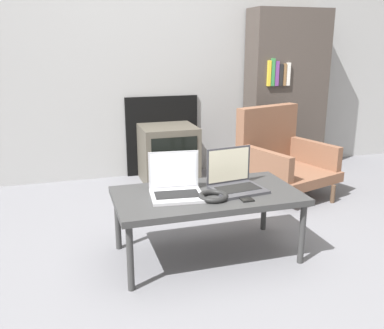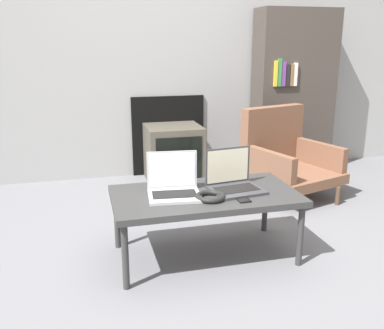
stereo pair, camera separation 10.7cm
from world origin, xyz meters
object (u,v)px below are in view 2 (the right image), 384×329
at_px(laptop_left, 174,186).
at_px(laptop_right, 233,181).
at_px(headphones, 211,197).
at_px(tv, 174,153).
at_px(armchair, 285,156).
at_px(phone, 242,198).

height_order(laptop_left, laptop_right, same).
height_order(laptop_right, headphones, laptop_right).
distance_m(tv, armchair, 1.00).
relative_size(laptop_left, headphones, 1.86).
xyz_separation_m(laptop_left, phone, (0.35, -0.17, -0.05)).
bearing_deg(tv, headphones, -94.68).
bearing_deg(phone, headphones, 167.33).
xyz_separation_m(headphones, armchair, (0.95, 1.02, -0.09)).
distance_m(laptop_right, phone, 0.17).
bearing_deg(laptop_left, phone, -19.30).
xyz_separation_m(headphones, tv, (0.13, 1.58, -0.16)).
bearing_deg(phone, laptop_left, 154.66).
height_order(laptop_left, armchair, armchair).
distance_m(laptop_right, tv, 1.47).
distance_m(headphones, phone, 0.17).
bearing_deg(laptop_left, armchair, 44.04).
distance_m(headphones, tv, 1.60).
height_order(headphones, armchair, armchair).
bearing_deg(armchair, laptop_left, -159.42).
relative_size(laptop_left, laptop_right, 0.98).
distance_m(laptop_left, laptop_right, 0.36).
relative_size(laptop_right, headphones, 1.89).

